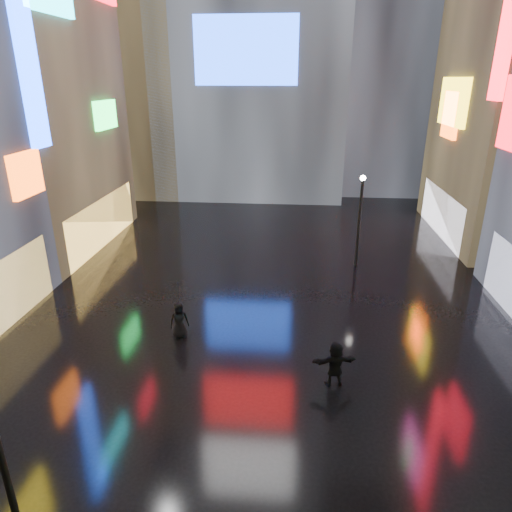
# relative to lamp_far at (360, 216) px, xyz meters

# --- Properties ---
(ground) EXTENTS (140.00, 140.00, 0.00)m
(ground) POSITION_rel_lamp_far_xyz_m (-4.72, -3.82, -2.94)
(ground) COLOR black
(ground) RESTS_ON ground
(tower_flank_left) EXTENTS (10.00, 10.00, 26.00)m
(tower_flank_left) POSITION_rel_lamp_far_xyz_m (-18.72, 18.18, 10.06)
(tower_flank_left) COLOR black
(tower_flank_left) RESTS_ON ground
(lamp_far) EXTENTS (0.30, 0.30, 5.20)m
(lamp_far) POSITION_rel_lamp_far_xyz_m (0.00, 0.00, 0.00)
(lamp_far) COLOR black
(lamp_far) RESTS_ON ground
(pedestrian_4) EXTENTS (0.91, 0.77, 1.57)m
(pedestrian_4) POSITION_rel_lamp_far_xyz_m (-8.18, -8.59, -2.16)
(pedestrian_4) COLOR black
(pedestrian_4) RESTS_ON ground
(pedestrian_5) EXTENTS (1.64, 0.82, 1.69)m
(pedestrian_5) POSITION_rel_lamp_far_xyz_m (-2.02, -11.23, -2.10)
(pedestrian_5) COLOR black
(pedestrian_5) RESTS_ON ground
(umbrella_2) EXTENTS (1.44, 1.43, 0.96)m
(umbrella_2) POSITION_rel_lamp_far_xyz_m (-8.18, -8.59, -0.89)
(umbrella_2) COLOR black
(umbrella_2) RESTS_ON pedestrian_4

